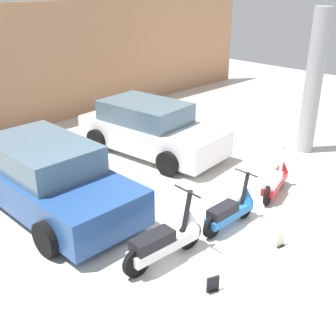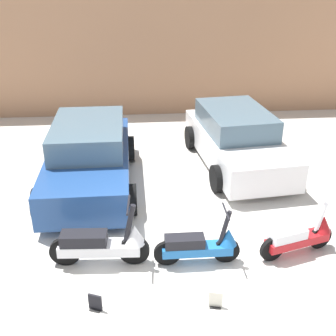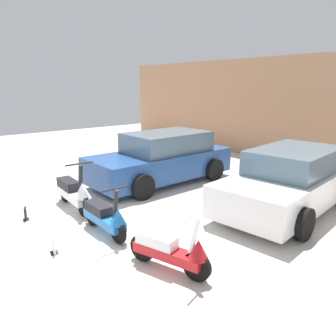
{
  "view_description": "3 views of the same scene",
  "coord_description": "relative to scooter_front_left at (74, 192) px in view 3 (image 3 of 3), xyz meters",
  "views": [
    {
      "loc": [
        -5.53,
        -3.4,
        4.21
      ],
      "look_at": [
        -0.41,
        1.76,
        0.91
      ],
      "focal_mm": 45.0,
      "sensor_mm": 36.0,
      "label": 1
    },
    {
      "loc": [
        -0.96,
        -4.95,
        4.4
      ],
      "look_at": [
        -0.4,
        2.14,
        0.95
      ],
      "focal_mm": 45.0,
      "sensor_mm": 36.0,
      "label": 2
    },
    {
      "loc": [
        4.94,
        -2.12,
        2.65
      ],
      "look_at": [
        -0.49,
        2.4,
        0.85
      ],
      "focal_mm": 35.0,
      "sensor_mm": 36.0,
      "label": 3
    }
  ],
  "objects": [
    {
      "name": "ground_plane",
      "position": [
        1.55,
        -0.62,
        -0.4
      ],
      "size": [
        28.0,
        28.0,
        0.0
      ],
      "primitive_type": "plane",
      "color": "silver"
    },
    {
      "name": "wall_back",
      "position": [
        1.55,
        7.63,
        1.4
      ],
      "size": [
        19.6,
        0.12,
        3.6
      ],
      "primitive_type": "cube",
      "color": "tan",
      "rests_on": "ground_plane"
    },
    {
      "name": "car_rear_center",
      "position": [
        2.96,
        3.63,
        0.23
      ],
      "size": [
        2.2,
        4.04,
        1.32
      ],
      "rotation": [
        0.0,
        0.0,
        -1.46
      ],
      "color": "white",
      "rests_on": "ground_plane"
    },
    {
      "name": "scooter_front_left",
      "position": [
        0.0,
        0.0,
        0.0
      ],
      "size": [
        1.61,
        0.58,
        1.12
      ],
      "rotation": [
        0.0,
        0.0,
        -0.05
      ],
      "color": "black",
      "rests_on": "ground_plane"
    },
    {
      "name": "car_rear_left",
      "position": [
        -0.45,
        2.81,
        0.26
      ],
      "size": [
        2.0,
        4.06,
        1.37
      ],
      "rotation": [
        0.0,
        0.0,
        -1.56
      ],
      "color": "navy",
      "rests_on": "ground_plane"
    },
    {
      "name": "placard_near_left_scooter",
      "position": [
        -0.07,
        -1.02,
        -0.28
      ],
      "size": [
        0.2,
        0.17,
        0.26
      ],
      "rotation": [
        0.0,
        0.0,
        -0.38
      ],
      "color": "black",
      "rests_on": "ground_plane"
    },
    {
      "name": "scooter_front_right",
      "position": [
        1.55,
        -0.1,
        -0.05
      ],
      "size": [
        1.4,
        0.5,
        0.98
      ],
      "rotation": [
        0.0,
        0.0,
        -0.0
      ],
      "color": "black",
      "rests_on": "ground_plane"
    },
    {
      "name": "scooter_front_center",
      "position": [
        3.24,
        0.03,
        -0.06
      ],
      "size": [
        1.35,
        0.64,
        0.97
      ],
      "rotation": [
        0.0,
        0.0,
        0.28
      ],
      "color": "black",
      "rests_on": "ground_plane"
    },
    {
      "name": "placard_near_right_scooter",
      "position": [
        1.62,
        -1.09,
        -0.28
      ],
      "size": [
        0.2,
        0.15,
        0.26
      ],
      "rotation": [
        0.0,
        0.0,
        -0.21
      ],
      "color": "black",
      "rests_on": "ground_plane"
    }
  ]
}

